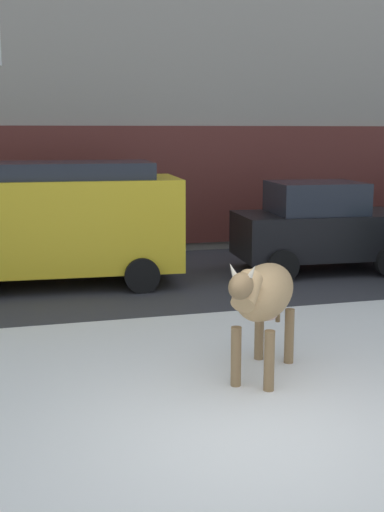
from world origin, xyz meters
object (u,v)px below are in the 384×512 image
(cow_tan, at_px, (263,295))
(car_black_hatchback, at_px, (320,227))
(pedestrian_near_billboard, at_px, (366,208))
(car_yellow_van, at_px, (57,220))

(cow_tan, bearing_deg, car_black_hatchback, 57.92)
(cow_tan, height_order, pedestrian_near_billboard, pedestrian_near_billboard)
(car_black_hatchback, distance_m, pedestrian_near_billboard, 4.32)
(cow_tan, height_order, car_yellow_van, car_yellow_van)
(car_yellow_van, relative_size, pedestrian_near_billboard, 2.73)
(car_black_hatchback, bearing_deg, cow_tan, -122.08)
(car_yellow_van, height_order, pedestrian_near_billboard, car_yellow_van)
(cow_tan, distance_m, car_black_hatchback, 6.33)
(pedestrian_near_billboard, bearing_deg, car_black_hatchback, -132.37)
(car_black_hatchback, relative_size, pedestrian_near_billboard, 2.08)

